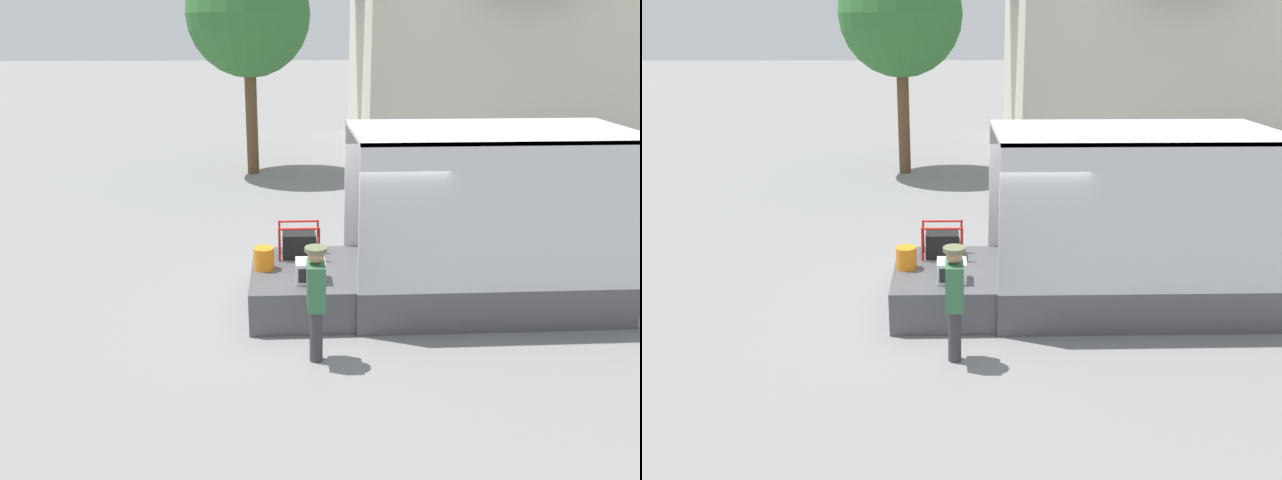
{
  "view_description": "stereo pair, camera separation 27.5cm",
  "coord_description": "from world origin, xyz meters",
  "views": [
    {
      "loc": [
        -0.99,
        -9.4,
        4.38
      ],
      "look_at": [
        -0.5,
        -0.2,
        1.22
      ],
      "focal_mm": 35.0,
      "sensor_mm": 36.0,
      "label": 1
    },
    {
      "loc": [
        -0.72,
        -9.41,
        4.38
      ],
      "look_at": [
        -0.5,
        -0.2,
        1.22
      ],
      "focal_mm": 35.0,
      "sensor_mm": 36.0,
      "label": 2
    }
  ],
  "objects": [
    {
      "name": "box_truck",
      "position": [
        3.77,
        -0.0,
        0.97
      ],
      "size": [
        6.17,
        2.24,
        2.9
      ],
      "color": "#B2B2B7",
      "rests_on": "ground"
    },
    {
      "name": "worker_person",
      "position": [
        -0.64,
        -1.78,
        1.01
      ],
      "size": [
        0.3,
        0.44,
        1.66
      ],
      "color": "#38383D",
      "rests_on": "ground"
    },
    {
      "name": "portable_generator",
      "position": [
        -0.79,
        0.55,
        0.89
      ],
      "size": [
        0.7,
        0.46,
        0.58
      ],
      "color": "black",
      "rests_on": "tailgate_deck"
    },
    {
      "name": "microwave",
      "position": [
        -0.66,
        -0.52,
        0.83
      ],
      "size": [
        0.45,
        0.41,
        0.33
      ],
      "color": "white",
      "rests_on": "tailgate_deck"
    },
    {
      "name": "ground_plane",
      "position": [
        0.0,
        0.0,
        0.0
      ],
      "size": [
        160.0,
        160.0,
        0.0
      ],
      "primitive_type": "plane",
      "color": "gray"
    },
    {
      "name": "tailgate_deck",
      "position": [
        -0.8,
        0.0,
        0.33
      ],
      "size": [
        1.6,
        2.13,
        0.67
      ],
      "primitive_type": "cube",
      "color": "#4C4C51",
      "rests_on": "ground"
    },
    {
      "name": "house_backdrop",
      "position": [
        6.7,
        14.82,
        3.92
      ],
      "size": [
        10.37,
        7.55,
        7.69
      ],
      "color": "beige",
      "rests_on": "ground"
    },
    {
      "name": "orange_bucket",
      "position": [
        -1.39,
        0.01,
        0.85
      ],
      "size": [
        0.33,
        0.33,
        0.36
      ],
      "color": "orange",
      "rests_on": "tailgate_deck"
    },
    {
      "name": "street_tree",
      "position": [
        -2.05,
        10.01,
        4.71
      ],
      "size": [
        3.64,
        3.64,
        6.56
      ],
      "color": "brown",
      "rests_on": "ground"
    }
  ]
}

